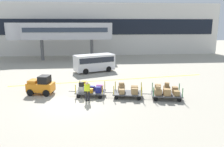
# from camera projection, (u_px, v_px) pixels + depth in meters

# --- Properties ---
(ground_plane) EXTENTS (120.00, 120.00, 0.00)m
(ground_plane) POSITION_uv_depth(u_px,v_px,m) (72.00, 103.00, 15.80)
(ground_plane) COLOR #A8A08E
(apron_lead_line) EXTENTS (20.31, 3.10, 0.01)m
(apron_lead_line) POSITION_uv_depth(u_px,v_px,m) (114.00, 80.00, 22.27)
(apron_lead_line) COLOR yellow
(apron_lead_line) RESTS_ON ground_plane
(terminal_building) EXTENTS (52.01, 2.51, 9.52)m
(terminal_building) POSITION_uv_depth(u_px,v_px,m) (83.00, 29.00, 39.94)
(terminal_building) COLOR silver
(terminal_building) RESTS_ON ground_plane
(jet_bridge) EXTENTS (16.56, 3.00, 5.93)m
(jet_bridge) POSITION_uv_depth(u_px,v_px,m) (56.00, 31.00, 33.79)
(jet_bridge) COLOR #B7B7BC
(jet_bridge) RESTS_ON ground_plane
(baggage_tug) EXTENTS (2.28, 1.60, 1.58)m
(baggage_tug) POSITION_uv_depth(u_px,v_px,m) (41.00, 85.00, 17.57)
(baggage_tug) COLOR orange
(baggage_tug) RESTS_ON ground_plane
(baggage_cart_lead) EXTENTS (3.09, 1.85, 1.23)m
(baggage_cart_lead) POSITION_uv_depth(u_px,v_px,m) (90.00, 89.00, 17.18)
(baggage_cart_lead) COLOR #4C4C4F
(baggage_cart_lead) RESTS_ON ground_plane
(baggage_cart_middle) EXTENTS (3.09, 1.85, 1.12)m
(baggage_cart_middle) POSITION_uv_depth(u_px,v_px,m) (128.00, 91.00, 16.85)
(baggage_cart_middle) COLOR #4C4C4F
(baggage_cart_middle) RESTS_ON ground_plane
(baggage_cart_tail) EXTENTS (3.09, 1.85, 1.22)m
(baggage_cart_tail) POSITION_uv_depth(u_px,v_px,m) (166.00, 92.00, 16.50)
(baggage_cart_tail) COLOR #4C4C4F
(baggage_cart_tail) RESTS_ON ground_plane
(baggage_handler) EXTENTS (0.45, 0.47, 1.56)m
(baggage_handler) POSITION_uv_depth(u_px,v_px,m) (87.00, 90.00, 15.90)
(baggage_handler) COLOR black
(baggage_handler) RESTS_ON ground_plane
(shuttle_van) EXTENTS (5.16, 3.55, 2.10)m
(shuttle_van) POSITION_uv_depth(u_px,v_px,m) (94.00, 62.00, 25.97)
(shuttle_van) COLOR silver
(shuttle_van) RESTS_ON ground_plane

